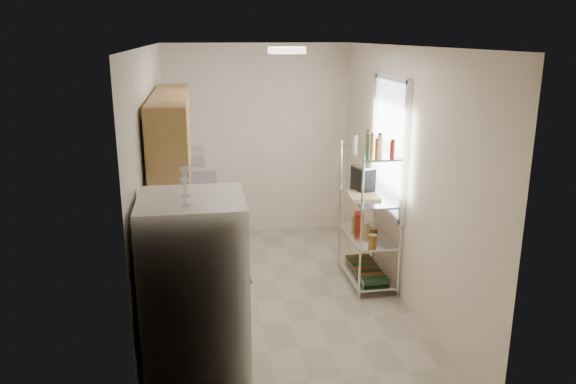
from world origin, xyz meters
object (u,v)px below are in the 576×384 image
refrigerator (197,315)px  cutting_board (363,195)px  frying_pan_large (186,199)px  espresso_machine (363,179)px  rice_cooker (191,200)px

refrigerator → cutting_board: 2.75m
frying_pan_large → espresso_machine: 1.99m
refrigerator → rice_cooker: (-0.04, 2.24, 0.17)m
frying_pan_large → cutting_board: size_ratio=0.66×
frying_pan_large → refrigerator: bearing=-86.3°
refrigerator → cutting_board: size_ratio=4.20×
rice_cooker → cutting_board: rice_cooker is taller
refrigerator → rice_cooker: 2.25m
frying_pan_large → cutting_board: (1.90, -0.51, 0.10)m
refrigerator → rice_cooker: bearing=91.0°
frying_pan_large → espresso_machine: espresso_machine is taller
espresso_machine → rice_cooker: bearing=166.1°
rice_cooker → frying_pan_large: 0.36m
refrigerator → frying_pan_large: size_ratio=6.37×
cutting_board → espresso_machine: 0.23m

